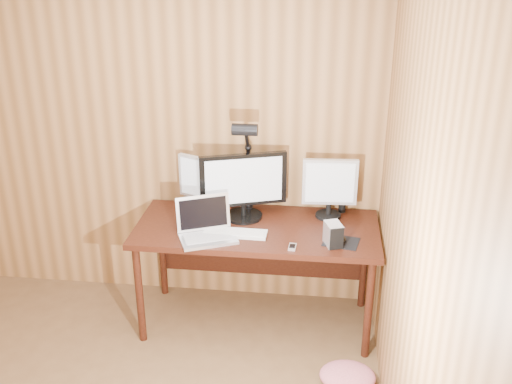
% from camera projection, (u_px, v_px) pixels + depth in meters
% --- Properties ---
extents(desk, '(1.60, 0.70, 0.75)m').
position_uv_depth(desk, '(258.00, 238.00, 4.06)').
color(desk, black).
rests_on(desk, floor).
extents(monitor_center, '(0.57, 0.25, 0.46)m').
position_uv_depth(monitor_center, '(243.00, 185.00, 3.98)').
color(monitor_center, black).
rests_on(monitor_center, desk).
extents(monitor_left, '(0.33, 0.16, 0.39)m').
position_uv_depth(monitor_left, '(201.00, 183.00, 4.09)').
color(monitor_left, black).
rests_on(monitor_left, desk).
extents(monitor_right, '(0.37, 0.17, 0.41)m').
position_uv_depth(monitor_right, '(330.00, 187.00, 3.99)').
color(monitor_right, black).
rests_on(monitor_right, desk).
extents(laptop, '(0.42, 0.38, 0.25)m').
position_uv_depth(laptop, '(206.00, 227.00, 3.79)').
color(laptop, silver).
rests_on(laptop, desk).
extents(keyboard, '(0.42, 0.14, 0.02)m').
position_uv_depth(keyboard, '(234.00, 233.00, 3.84)').
color(keyboard, silver).
rests_on(keyboard, desk).
extents(mousepad, '(0.25, 0.22, 0.00)m').
position_uv_depth(mousepad, '(341.00, 242.00, 3.74)').
color(mousepad, black).
rests_on(mousepad, desk).
extents(mouse, '(0.10, 0.12, 0.04)m').
position_uv_depth(mouse, '(341.00, 239.00, 3.73)').
color(mouse, black).
rests_on(mouse, mousepad).
extents(hard_drive, '(0.13, 0.15, 0.15)m').
position_uv_depth(hard_drive, '(333.00, 234.00, 3.68)').
color(hard_drive, silver).
rests_on(hard_drive, desk).
extents(phone, '(0.05, 0.09, 0.01)m').
position_uv_depth(phone, '(292.00, 247.00, 3.67)').
color(phone, silver).
rests_on(phone, desk).
extents(speaker, '(0.05, 0.05, 0.12)m').
position_uv_depth(speaker, '(342.00, 204.00, 4.13)').
color(speaker, black).
rests_on(speaker, desk).
extents(desk_lamp, '(0.16, 0.24, 0.72)m').
position_uv_depth(desk_lamp, '(247.00, 154.00, 3.93)').
color(desk_lamp, black).
rests_on(desk_lamp, desk).
extents(fabric_pile, '(0.39, 0.35, 0.11)m').
position_uv_depth(fabric_pile, '(347.00, 376.00, 3.63)').
color(fabric_pile, '#C55F6C').
rests_on(fabric_pile, floor).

